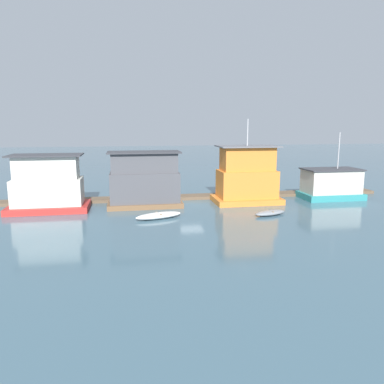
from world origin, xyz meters
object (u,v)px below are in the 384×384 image
houseboat_orange (247,177)px  houseboat_teal (331,184)px  houseboat_red (48,186)px  dinghy_white (159,216)px  dinghy_grey (270,213)px  houseboat_brown (145,181)px

houseboat_orange → houseboat_teal: (9.25, 0.34, -1.01)m
houseboat_red → houseboat_teal: size_ratio=1.02×
houseboat_orange → dinghy_white: bearing=-151.6°
dinghy_grey → dinghy_white: bearing=176.6°
dinghy_white → houseboat_orange: bearing=28.4°
dinghy_white → dinghy_grey: (9.45, -0.57, -0.03)m
houseboat_orange → dinghy_grey: size_ratio=2.58×
houseboat_teal → dinghy_grey: houseboat_teal is taller
houseboat_teal → dinghy_white: 19.18m
houseboat_brown → houseboat_orange: 10.01m
houseboat_teal → dinghy_grey: bearing=-146.8°
houseboat_red → houseboat_teal: houseboat_teal is taller
houseboat_orange → dinghy_grey: (0.30, -5.52, -2.29)m
houseboat_brown → houseboat_red: bearing=-178.3°
houseboat_orange → houseboat_teal: size_ratio=1.19×
houseboat_brown → houseboat_orange: size_ratio=0.85×
houseboat_brown → houseboat_orange: houseboat_orange is taller
dinghy_white → dinghy_grey: bearing=-3.4°
houseboat_red → dinghy_white: bearing=-26.3°
houseboat_brown → dinghy_white: houseboat_brown is taller
houseboat_teal → dinghy_white: (-18.40, -5.29, -1.25)m
dinghy_white → houseboat_brown: bearing=99.9°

